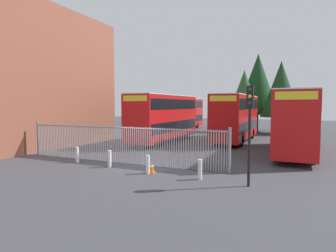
{
  "coord_description": "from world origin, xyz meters",
  "views": [
    {
      "loc": [
        8.4,
        -14.6,
        3.5
      ],
      "look_at": [
        0.0,
        4.0,
        2.0
      ],
      "focal_mm": 30.96,
      "sensor_mm": 36.0,
      "label": 1
    }
  ],
  "objects": [
    {
      "name": "tree_short_side",
      "position": [
        2.02,
        23.08,
        5.26
      ],
      "size": [
        3.65,
        3.65,
        7.89
      ],
      "color": "#4C3823",
      "rests_on": "ground"
    },
    {
      "name": "double_decker_bus_behind_fence_right",
      "position": [
        2.96,
        13.32,
        2.42
      ],
      "size": [
        2.54,
        10.81,
        4.42
      ],
      "color": "#B70C0C",
      "rests_on": "ground"
    },
    {
      "name": "tree_tall_back",
      "position": [
        6.39,
        22.44,
        5.34
      ],
      "size": [
        4.63,
        4.63,
        8.66
      ],
      "color": "#4C3823",
      "rests_on": "ground"
    },
    {
      "name": "double_decker_bus_near_gate",
      "position": [
        8.24,
        7.86,
        2.42
      ],
      "size": [
        2.54,
        10.81,
        4.42
      ],
      "color": "red",
      "rests_on": "ground"
    },
    {
      "name": "depot_building_brick",
      "position": [
        -12.1,
        2.29,
        5.65
      ],
      "size": [
        6.41,
        16.15,
        11.31
      ],
      "primitive_type": "cube",
      "color": "brown",
      "rests_on": "ground"
    },
    {
      "name": "traffic_light_kerbside",
      "position": [
        6.52,
        -2.05,
        2.99
      ],
      "size": [
        0.28,
        0.33,
        4.3
      ],
      "color": "black",
      "rests_on": "ground"
    },
    {
      "name": "bollard_near_left",
      "position": [
        -3.76,
        -1.06,
        0.47
      ],
      "size": [
        0.2,
        0.2,
        0.95
      ],
      "primitive_type": "cylinder",
      "color": "silver",
      "rests_on": "ground"
    },
    {
      "name": "bollard_far_right",
      "position": [
        4.27,
        -1.81,
        0.47
      ],
      "size": [
        0.2,
        0.2,
        0.95
      ],
      "primitive_type": "cylinder",
      "color": "silver",
      "rests_on": "ground"
    },
    {
      "name": "double_decker_bus_behind_fence_left",
      "position": [
        -3.1,
        10.09,
        2.42
      ],
      "size": [
        2.54,
        10.81,
        4.42
      ],
      "color": "red",
      "rests_on": "ground"
    },
    {
      "name": "tree_mid_row",
      "position": [
        3.38,
        25.24,
        6.2
      ],
      "size": [
        5.53,
        5.53,
        10.16
      ],
      "color": "#4C3823",
      "rests_on": "ground"
    },
    {
      "name": "bollard_near_right",
      "position": [
        1.49,
        -1.81,
        0.47
      ],
      "size": [
        0.2,
        0.2,
        0.95
      ],
      "primitive_type": "cylinder",
      "color": "silver",
      "rests_on": "ground"
    },
    {
      "name": "bollard_center_front",
      "position": [
        -1.18,
        -1.34,
        0.47
      ],
      "size": [
        0.2,
        0.2,
        0.95
      ],
      "primitive_type": "cylinder",
      "color": "silver",
      "rests_on": "ground"
    },
    {
      "name": "palisade_fence",
      "position": [
        -1.47,
        0.0,
        1.18
      ],
      "size": [
        13.59,
        0.14,
        2.35
      ],
      "color": "gray",
      "rests_on": "ground"
    },
    {
      "name": "double_decker_bus_far_back",
      "position": [
        -6.48,
        23.37,
        2.42
      ],
      "size": [
        2.54,
        10.81,
        4.42
      ],
      "color": "red",
      "rests_on": "ground"
    },
    {
      "name": "traffic_cone_by_gate",
      "position": [
        1.61,
        -1.57,
        0.29
      ],
      "size": [
        0.34,
        0.34,
        0.59
      ],
      "color": "orange",
      "rests_on": "ground"
    },
    {
      "name": "ground_plane",
      "position": [
        0.0,
        8.0,
        0.0
      ],
      "size": [
        100.0,
        100.0,
        0.0
      ],
      "primitive_type": "plane",
      "color": "#3D3D42"
    }
  ]
}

